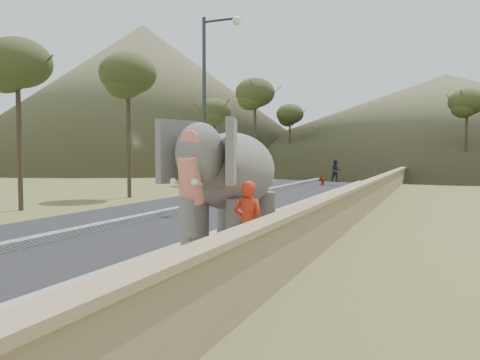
% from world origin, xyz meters
% --- Properties ---
extents(ground, '(160.00, 160.00, 0.00)m').
position_xyz_m(ground, '(0.00, 0.00, 0.00)').
color(ground, olive).
rests_on(ground, ground).
extents(road, '(7.00, 120.00, 0.03)m').
position_xyz_m(road, '(-5.00, 10.00, 0.01)').
color(road, black).
rests_on(road, ground).
extents(median, '(0.35, 120.00, 0.22)m').
position_xyz_m(median, '(-5.00, 10.00, 0.11)').
color(median, black).
rests_on(median, ground).
extents(walkway, '(3.00, 120.00, 0.15)m').
position_xyz_m(walkway, '(0.00, 10.00, 0.07)').
color(walkway, '#9E9687').
rests_on(walkway, ground).
extents(parapet, '(0.30, 120.00, 1.10)m').
position_xyz_m(parapet, '(1.65, 10.00, 0.55)').
color(parapet, tan).
rests_on(parapet, ground).
extents(lamppost, '(1.76, 0.36, 8.00)m').
position_xyz_m(lamppost, '(-4.69, 11.55, 4.87)').
color(lamppost, '#2E2D33').
rests_on(lamppost, ground).
extents(signboard, '(0.60, 0.08, 2.40)m').
position_xyz_m(signboard, '(-4.50, 11.46, 1.64)').
color(signboard, '#2D2D33').
rests_on(signboard, ground).
extents(hill_left, '(60.00, 60.00, 22.00)m').
position_xyz_m(hill_left, '(-38.00, 55.00, 11.00)').
color(hill_left, brown).
rests_on(hill_left, ground).
extents(hill_far, '(80.00, 80.00, 14.00)m').
position_xyz_m(hill_far, '(5.00, 70.00, 7.00)').
color(hill_far, brown).
rests_on(hill_far, ground).
extents(elephant_and_man, '(2.26, 3.84, 2.74)m').
position_xyz_m(elephant_and_man, '(0.02, 3.19, 1.51)').
color(elephant_and_man, slate).
rests_on(elephant_and_man, ground).
extents(motorcyclist, '(2.02, 2.00, 1.86)m').
position_xyz_m(motorcyclist, '(-3.08, 27.09, 0.71)').
color(motorcyclist, maroon).
rests_on(motorcyclist, ground).
extents(trees, '(48.06, 40.01, 9.21)m').
position_xyz_m(trees, '(2.84, 29.70, 3.86)').
color(trees, '#473828').
rests_on(trees, ground).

